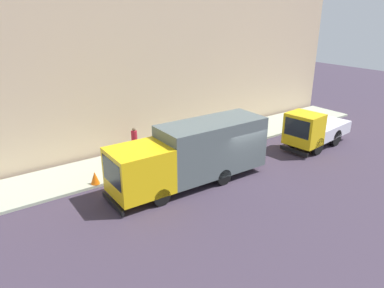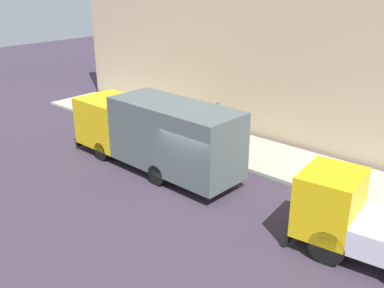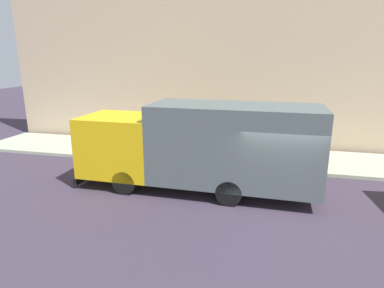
% 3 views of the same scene
% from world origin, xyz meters
% --- Properties ---
extents(ground, '(80.00, 80.00, 0.00)m').
position_xyz_m(ground, '(0.00, 0.00, 0.00)').
color(ground, '#3A2F3F').
extents(sidewalk, '(3.51, 30.00, 0.15)m').
position_xyz_m(sidewalk, '(4.75, 0.00, 0.07)').
color(sidewalk, '#A4AC94').
rests_on(sidewalk, ground).
extents(building_facade, '(0.50, 30.00, 10.82)m').
position_xyz_m(building_facade, '(7.01, 0.00, 5.41)').
color(building_facade, '#CBAE8C').
rests_on(building_facade, ground).
extents(large_utility_truck, '(2.46, 8.55, 3.12)m').
position_xyz_m(large_utility_truck, '(0.62, 2.74, 1.68)').
color(large_utility_truck, yellow).
rests_on(large_utility_truck, ground).
extents(small_flatbed_truck, '(2.60, 5.55, 2.49)m').
position_xyz_m(small_flatbed_truck, '(0.25, -6.54, 1.18)').
color(small_flatbed_truck, gold).
rests_on(small_flatbed_truck, ground).
extents(pedestrian_walking, '(0.48, 0.48, 1.62)m').
position_xyz_m(pedestrian_walking, '(5.75, 3.44, 1.00)').
color(pedestrian_walking, '#514D46').
rests_on(pedestrian_walking, sidewalk).
extents(pedestrian_standing, '(0.53, 0.53, 1.73)m').
position_xyz_m(pedestrian_standing, '(3.53, 0.63, 1.05)').
color(pedestrian_standing, black).
rests_on(pedestrian_standing, sidewalk).
extents(traffic_cone_orange, '(0.46, 0.46, 0.66)m').
position_xyz_m(traffic_cone_orange, '(3.21, 7.00, 0.48)').
color(traffic_cone_orange, orange).
rests_on(traffic_cone_orange, sidewalk).
extents(street_sign_post, '(0.44, 0.08, 2.36)m').
position_xyz_m(street_sign_post, '(3.38, 1.39, 1.55)').
color(street_sign_post, '#4C5156').
rests_on(street_sign_post, sidewalk).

